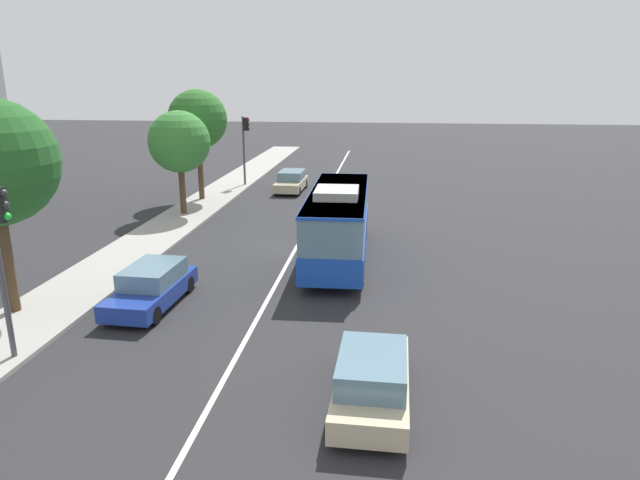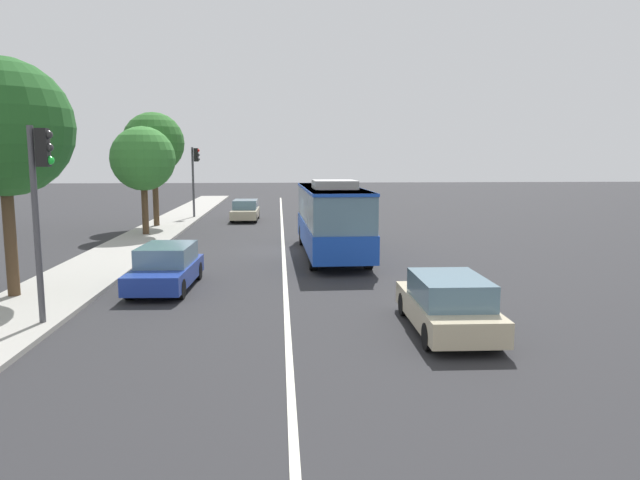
{
  "view_description": "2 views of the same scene",
  "coord_description": "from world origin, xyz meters",
  "px_view_note": "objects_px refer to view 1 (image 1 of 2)",
  "views": [
    {
      "loc": [
        -26.24,
        -4.23,
        7.95
      ],
      "look_at": [
        -1.18,
        -1.29,
        0.72
      ],
      "focal_mm": 31.86,
      "sensor_mm": 36.0,
      "label": 1
    },
    {
      "loc": [
        -27.62,
        0.19,
        4.37
      ],
      "look_at": [
        -2.12,
        -1.61,
        0.79
      ],
      "focal_mm": 32.66,
      "sensor_mm": 36.0,
      "label": 2
    }
  ],
  "objects_px": {
    "transit_bus": "(338,220)",
    "street_tree_kerbside_left": "(198,120)",
    "sedan_beige_ahead": "(291,181)",
    "sedan_beige": "(372,379)",
    "traffic_light_near_corner": "(1,243)",
    "traffic_light_mid_block": "(245,139)",
    "street_tree_kerbside_centre": "(179,142)",
    "sedan_blue": "(152,286)"
  },
  "relations": [
    {
      "from": "transit_bus",
      "to": "street_tree_kerbside_left",
      "type": "xyz_separation_m",
      "value": [
        11.61,
        10.18,
        3.52
      ]
    },
    {
      "from": "transit_bus",
      "to": "sedan_beige_ahead",
      "type": "relative_size",
      "value": 2.22
    },
    {
      "from": "sedan_beige",
      "to": "traffic_light_near_corner",
      "type": "relative_size",
      "value": 0.87
    },
    {
      "from": "traffic_light_near_corner",
      "to": "traffic_light_mid_block",
      "type": "xyz_separation_m",
      "value": [
        27.84,
        0.04,
        0.0
      ]
    },
    {
      "from": "street_tree_kerbside_centre",
      "to": "sedan_beige_ahead",
      "type": "bearing_deg",
      "value": -32.02
    },
    {
      "from": "sedan_beige_ahead",
      "to": "traffic_light_mid_block",
      "type": "distance_m",
      "value": 4.88
    },
    {
      "from": "sedan_beige_ahead",
      "to": "street_tree_kerbside_centre",
      "type": "distance_m",
      "value": 10.38
    },
    {
      "from": "sedan_beige",
      "to": "sedan_beige_ahead",
      "type": "bearing_deg",
      "value": 14.89
    },
    {
      "from": "sedan_beige",
      "to": "traffic_light_mid_block",
      "type": "relative_size",
      "value": 0.87
    },
    {
      "from": "traffic_light_mid_block",
      "to": "traffic_light_near_corner",
      "type": "bearing_deg",
      "value": -84.33
    },
    {
      "from": "street_tree_kerbside_centre",
      "to": "traffic_light_mid_block",
      "type": "bearing_deg",
      "value": -8.59
    },
    {
      "from": "traffic_light_near_corner",
      "to": "street_tree_kerbside_left",
      "type": "relative_size",
      "value": 0.72
    },
    {
      "from": "sedan_beige_ahead",
      "to": "sedan_blue",
      "type": "bearing_deg",
      "value": -2.76
    },
    {
      "from": "sedan_beige_ahead",
      "to": "street_tree_kerbside_centre",
      "type": "relative_size",
      "value": 0.73
    },
    {
      "from": "transit_bus",
      "to": "street_tree_kerbside_centre",
      "type": "height_order",
      "value": "street_tree_kerbside_centre"
    },
    {
      "from": "sedan_beige",
      "to": "street_tree_kerbside_left",
      "type": "relative_size",
      "value": 0.62
    },
    {
      "from": "sedan_beige",
      "to": "street_tree_kerbside_centre",
      "type": "relative_size",
      "value": 0.74
    },
    {
      "from": "traffic_light_near_corner",
      "to": "street_tree_kerbside_centre",
      "type": "distance_m",
      "value": 18.19
    },
    {
      "from": "sedan_beige_ahead",
      "to": "sedan_beige",
      "type": "bearing_deg",
      "value": 14.58
    },
    {
      "from": "traffic_light_mid_block",
      "to": "street_tree_kerbside_centre",
      "type": "bearing_deg",
      "value": -93.0
    },
    {
      "from": "traffic_light_mid_block",
      "to": "sedan_beige",
      "type": "bearing_deg",
      "value": -64.8
    },
    {
      "from": "sedan_beige_ahead",
      "to": "street_tree_kerbside_centre",
      "type": "height_order",
      "value": "street_tree_kerbside_centre"
    },
    {
      "from": "sedan_beige_ahead",
      "to": "traffic_light_near_corner",
      "type": "relative_size",
      "value": 0.87
    },
    {
      "from": "street_tree_kerbside_left",
      "to": "sedan_blue",
      "type": "bearing_deg",
      "value": -167.44
    },
    {
      "from": "traffic_light_mid_block",
      "to": "sedan_blue",
      "type": "bearing_deg",
      "value": -78.92
    },
    {
      "from": "sedan_beige",
      "to": "sedan_beige_ahead",
      "type": "xyz_separation_m",
      "value": [
        27.48,
        6.64,
        0.0
      ]
    },
    {
      "from": "sedan_beige",
      "to": "traffic_light_near_corner",
      "type": "distance_m",
      "value": 10.73
    },
    {
      "from": "street_tree_kerbside_left",
      "to": "street_tree_kerbside_centre",
      "type": "xyz_separation_m",
      "value": [
        -4.26,
        -0.27,
        -0.97
      ]
    },
    {
      "from": "sedan_blue",
      "to": "street_tree_kerbside_centre",
      "type": "xyz_separation_m",
      "value": [
        13.63,
        3.71,
        3.63
      ]
    },
    {
      "from": "transit_bus",
      "to": "sedan_beige_ahead",
      "type": "distance_m",
      "value": 16.33
    },
    {
      "from": "sedan_beige",
      "to": "street_tree_kerbside_centre",
      "type": "bearing_deg",
      "value": 32.81
    },
    {
      "from": "traffic_light_near_corner",
      "to": "sedan_beige_ahead",
      "type": "bearing_deg",
      "value": 79.21
    },
    {
      "from": "sedan_beige",
      "to": "traffic_light_near_corner",
      "type": "bearing_deg",
      "value": 85.03
    },
    {
      "from": "traffic_light_near_corner",
      "to": "street_tree_kerbside_left",
      "type": "xyz_separation_m",
      "value": [
        22.37,
        1.78,
        1.76
      ]
    },
    {
      "from": "transit_bus",
      "to": "sedan_beige",
      "type": "relative_size",
      "value": 2.21
    },
    {
      "from": "traffic_light_near_corner",
      "to": "street_tree_kerbside_centre",
      "type": "xyz_separation_m",
      "value": [
        18.11,
        1.51,
        0.79
      ]
    },
    {
      "from": "traffic_light_near_corner",
      "to": "transit_bus",
      "type": "bearing_deg",
      "value": 49.13
    },
    {
      "from": "street_tree_kerbside_centre",
      "to": "street_tree_kerbside_left",
      "type": "bearing_deg",
      "value": 3.63
    },
    {
      "from": "sedan_blue",
      "to": "sedan_beige_ahead",
      "type": "height_order",
      "value": "same"
    },
    {
      "from": "transit_bus",
      "to": "sedan_beige",
      "type": "distance_m",
      "value": 12.09
    },
    {
      "from": "street_tree_kerbside_left",
      "to": "traffic_light_near_corner",
      "type": "bearing_deg",
      "value": -175.45
    },
    {
      "from": "sedan_blue",
      "to": "street_tree_kerbside_centre",
      "type": "distance_m",
      "value": 14.59
    }
  ]
}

